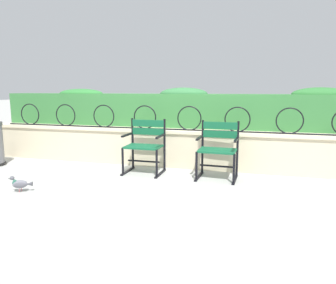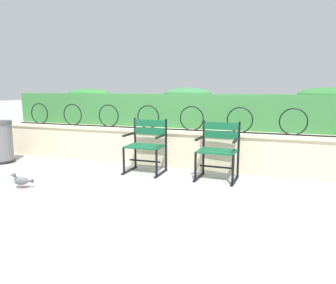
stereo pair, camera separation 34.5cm
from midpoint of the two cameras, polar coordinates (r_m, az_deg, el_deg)
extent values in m
plane|color=#ADADA8|center=(4.90, -2.26, -6.50)|extent=(60.00, 60.00, 0.00)
cube|color=beige|center=(5.55, 0.17, -1.37)|extent=(7.51, 0.35, 0.61)
cube|color=beige|center=(5.50, 0.17, 1.99)|extent=(7.51, 0.41, 0.05)
cylinder|color=black|center=(5.42, -0.04, 2.27)|extent=(6.97, 0.02, 0.02)
torus|color=black|center=(6.85, -25.07, 4.57)|extent=(0.42, 0.02, 0.42)
torus|color=black|center=(6.36, -19.57, 4.59)|extent=(0.42, 0.02, 0.42)
torus|color=black|center=(5.93, -13.22, 4.58)|extent=(0.42, 0.02, 0.42)
torus|color=black|center=(5.59, -5.99, 4.49)|extent=(0.42, 0.02, 0.42)
torus|color=black|center=(5.35, 2.03, 4.30)|extent=(0.42, 0.02, 0.42)
torus|color=black|center=(5.22, 10.62, 4.02)|extent=(0.42, 0.02, 0.42)
torus|color=black|center=(5.21, 19.43, 3.63)|extent=(0.42, 0.02, 0.42)
cube|color=#387A3D|center=(5.89, 1.32, 5.73)|extent=(7.36, 0.53, 0.61)
ellipsoid|color=#317D38|center=(6.74, -16.94, 8.41)|extent=(0.95, 0.48, 0.19)
ellipsoid|color=#316B3B|center=(5.88, 1.12, 8.71)|extent=(0.90, 0.48, 0.23)
ellipsoid|color=#317435|center=(5.75, 24.32, 7.85)|extent=(0.91, 0.48, 0.23)
cube|color=#145B38|center=(4.97, -7.00, -1.13)|extent=(0.57, 0.13, 0.03)
cube|color=#145B38|center=(5.09, -6.41, -0.86)|extent=(0.57, 0.13, 0.03)
cube|color=#145B38|center=(5.22, -5.85, -0.60)|extent=(0.57, 0.13, 0.03)
cube|color=#145B38|center=(5.26, -5.50, 3.40)|extent=(0.57, 0.03, 0.11)
cube|color=#145B38|center=(5.28, -5.48, 1.91)|extent=(0.57, 0.03, 0.11)
cylinder|color=black|center=(5.22, -2.53, -0.59)|extent=(0.04, 0.04, 0.87)
cylinder|color=black|center=(4.86, -4.10, -3.96)|extent=(0.04, 0.04, 0.44)
cube|color=black|center=(5.09, -3.35, -5.76)|extent=(0.04, 0.52, 0.02)
cube|color=black|center=(4.96, -3.42, 1.02)|extent=(0.04, 0.40, 0.03)
cylinder|color=black|center=(5.42, -8.24, -0.30)|extent=(0.04, 0.04, 0.87)
cylinder|color=black|center=(5.08, -10.14, -3.51)|extent=(0.04, 0.04, 0.44)
cube|color=black|center=(5.30, -9.18, -5.26)|extent=(0.04, 0.52, 0.02)
cube|color=black|center=(5.17, -9.36, 1.26)|extent=(0.04, 0.40, 0.03)
cylinder|color=black|center=(5.14, -6.36, -3.51)|extent=(0.54, 0.03, 0.03)
cube|color=#145B38|center=(4.64, 6.56, -1.87)|extent=(0.56, 0.15, 0.03)
cube|color=#145B38|center=(4.77, 6.88, -1.56)|extent=(0.56, 0.15, 0.03)
cube|color=#145B38|center=(4.91, 7.19, -1.27)|extent=(0.56, 0.15, 0.03)
cube|color=#145B38|center=(4.95, 7.49, 2.97)|extent=(0.55, 0.05, 0.11)
cube|color=#145B38|center=(4.97, 7.46, 1.39)|extent=(0.55, 0.05, 0.11)
cylinder|color=black|center=(4.97, 10.54, -1.27)|extent=(0.04, 0.04, 0.87)
cylinder|color=black|center=(4.60, 9.76, -4.88)|extent=(0.04, 0.04, 0.44)
cube|color=black|center=(4.83, 10.01, -6.73)|extent=(0.06, 0.52, 0.02)
cube|color=black|center=(4.70, 10.23, 0.41)|extent=(0.05, 0.40, 0.03)
cylinder|color=black|center=(5.06, 4.33, -0.93)|extent=(0.04, 0.04, 0.87)
cylinder|color=black|center=(4.70, 3.07, -4.43)|extent=(0.04, 0.04, 0.44)
cube|color=black|center=(4.93, 3.62, -6.26)|extent=(0.06, 0.52, 0.02)
cube|color=black|center=(4.80, 3.69, 0.73)|extent=(0.05, 0.40, 0.03)
cylinder|color=black|center=(4.83, 6.83, -4.38)|extent=(0.52, 0.05, 0.03)
ellipsoid|color=slate|center=(4.73, -27.17, -6.84)|extent=(0.21, 0.18, 0.11)
cylinder|color=#2D6B56|center=(4.74, -27.99, -6.43)|extent=(0.07, 0.07, 0.06)
sphere|color=#55555D|center=(4.74, -28.31, -5.79)|extent=(0.06, 0.06, 0.06)
cone|color=black|center=(4.75, -28.68, -5.85)|extent=(0.03, 0.02, 0.01)
cone|color=#4A4A52|center=(4.70, -25.81, -6.89)|extent=(0.10, 0.09, 0.06)
ellipsoid|color=#5B5B63|center=(4.69, -27.19, -6.92)|extent=(0.14, 0.08, 0.07)
ellipsoid|color=#5B5B63|center=(4.77, -26.93, -6.64)|extent=(0.14, 0.08, 0.07)
cylinder|color=#C6515B|center=(4.74, -27.27, -7.83)|extent=(0.01, 0.01, 0.05)
cylinder|color=#C6515B|center=(4.77, -26.93, -7.70)|extent=(0.01, 0.01, 0.05)
camera|label=1|loc=(0.17, -92.04, -0.34)|focal=33.64mm
camera|label=2|loc=(0.17, 87.96, 0.34)|focal=33.64mm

